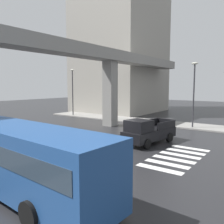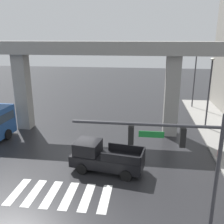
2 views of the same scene
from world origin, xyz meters
The scene contains 11 objects.
ground_plane centered at (0.00, 0.00, 0.00)m, with size 120.00×120.00×0.00m, color #232326.
crosswalk_stripes centered at (0.00, -4.89, 0.01)m, with size 6.05×2.80×0.01m.
elevated_overpass centered at (0.00, 6.11, 7.46)m, with size 48.82×2.24×8.78m.
office_building centered at (21.60, 14.25, 17.20)m, with size 14.34×13.04×34.39m, color gray.
sidewalk_east centered at (12.43, 2.00, 0.07)m, with size 4.00×36.00×0.15m, color gray.
pickup_truck centered at (2.11, -1.59, 0.99)m, with size 5.33×2.66×2.08m.
city_bus centered at (-9.08, -0.86, 1.72)m, with size 3.18×10.91×2.99m.
street_lamp_near_corner centered at (11.23, -2.41, 4.56)m, with size 0.44×0.70×7.24m.
street_lamp_mid_block centered at (11.23, 8.18, 4.56)m, with size 0.44×0.70×7.24m.
street_lamp_far_north centered at (11.23, 16.22, 4.56)m, with size 0.44×0.70×7.24m.
fire_hydrant centered at (10.83, 1.42, 0.43)m, with size 0.24×0.24×0.85m.
Camera 1 is at (-14.84, -10.36, 4.74)m, focal length 37.77 mm.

